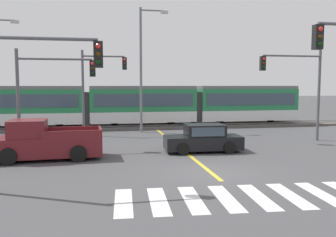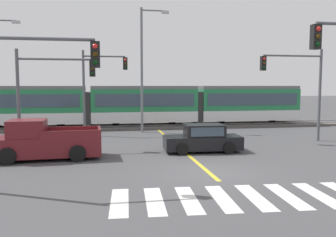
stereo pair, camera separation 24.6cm
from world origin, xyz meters
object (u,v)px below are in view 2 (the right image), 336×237
pickup_truck (43,142)px  traffic_light_near_left (30,83)px  traffic_light_far_left (98,80)px  traffic_light_mid_right (300,80)px  sedan_crossing (203,139)px  traffic_light_mid_left (46,84)px  street_lamp_centre (144,63)px  light_rail_tram (144,104)px

pickup_truck → traffic_light_near_left: traffic_light_near_left is taller
traffic_light_far_left → traffic_light_mid_right: 13.87m
traffic_light_far_left → traffic_light_near_left: (-2.01, -13.76, -0.32)m
traffic_light_far_left → traffic_light_near_left: bearing=-98.3°
traffic_light_far_left → traffic_light_mid_right: size_ratio=1.03×
sedan_crossing → pickup_truck: pickup_truck is taller
traffic_light_mid_left → street_lamp_centre: 9.45m
pickup_truck → traffic_light_mid_left: 3.73m
sedan_crossing → traffic_light_far_left: (-5.73, 7.65, 3.34)m
traffic_light_mid_right → traffic_light_mid_left: size_ratio=1.06×
sedan_crossing → traffic_light_far_left: 10.12m
light_rail_tram → traffic_light_near_left: size_ratio=5.05×
light_rail_tram → traffic_light_far_left: bearing=-131.0°
sedan_crossing → traffic_light_mid_left: (-8.44, 1.79, 3.02)m
light_rail_tram → traffic_light_mid_left: 12.22m
street_lamp_centre → pickup_truck: bearing=-122.9°
traffic_light_mid_left → traffic_light_near_left: bearing=-84.9°
pickup_truck → traffic_light_far_left: size_ratio=0.89×
light_rail_tram → traffic_light_mid_right: bearing=-46.4°
pickup_truck → traffic_light_mid_left: size_ratio=0.98×
traffic_light_far_left → traffic_light_near_left: size_ratio=1.11×
sedan_crossing → pickup_truck: bearing=-175.9°
sedan_crossing → street_lamp_centre: street_lamp_centre is taller
sedan_crossing → traffic_light_mid_right: traffic_light_mid_right is taller
traffic_light_mid_left → street_lamp_centre: street_lamp_centre is taller
traffic_light_mid_right → traffic_light_near_left: size_ratio=1.08×
pickup_truck → traffic_light_near_left: (0.60, -5.51, 2.88)m
traffic_light_near_left → street_lamp_centre: size_ratio=0.58×
pickup_truck → traffic_light_mid_left: bearing=92.4°
sedan_crossing → pickup_truck: 8.36m
light_rail_tram → traffic_light_mid_right: traffic_light_mid_right is taller
traffic_light_mid_right → traffic_light_near_left: 17.17m
pickup_truck → street_lamp_centre: street_lamp_centre is taller
sedan_crossing → traffic_light_mid_left: size_ratio=0.76×
sedan_crossing → pickup_truck: (-8.34, -0.59, 0.14)m
sedan_crossing → traffic_light_near_left: size_ratio=0.77×
sedan_crossing → street_lamp_centre: bearing=104.5°
light_rail_tram → sedan_crossing: 12.24m
pickup_truck → street_lamp_centre: (6.06, 9.36, 4.52)m
sedan_crossing → traffic_light_mid_left: bearing=168.0°
sedan_crossing → street_lamp_centre: (-2.27, 8.76, 4.67)m
light_rail_tram → traffic_light_near_left: (-5.79, -18.11, 1.68)m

